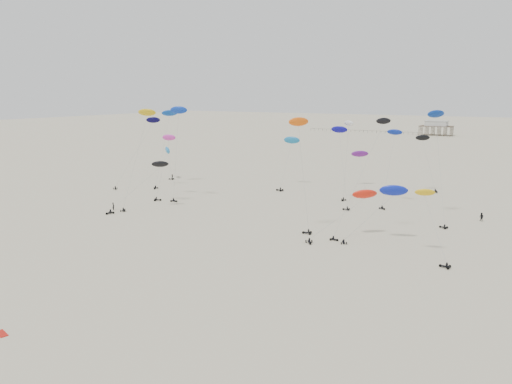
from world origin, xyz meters
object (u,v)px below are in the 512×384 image
Objects in this scene: rig_9 at (341,143)px; spectator_0 at (114,210)px; pavilion_main at (436,129)px; rig_4 at (167,124)px; rig_0 at (146,177)px.

rig_9 is 59.94m from spectator_0.
rig_9 is at bearing -85.63° from pavilion_main.
rig_4 is (-39.05, -232.30, 14.34)m from pavilion_main.
rig_0 is at bearing 120.58° from rig_9.
rig_0 is 50.44m from rig_9.
rig_4 is (-18.34, 30.72, 10.75)m from rig_0.
rig_0 is at bearing -94.50° from pavilion_main.
rig_9 is at bearing -88.81° from spectator_0.
pavilion_main reaches higher than spectator_0.
pavilion_main is 0.86× the size of rig_4.
spectator_0 is (12.61, -36.44, -18.56)m from rig_4.
pavilion_main is 236.00m from rig_4.
spectator_0 is (-44.11, -37.59, -15.31)m from rig_9.
rig_0 reaches higher than pavilion_main.
pavilion_main is 0.96× the size of rig_9.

